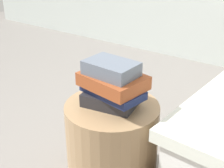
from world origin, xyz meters
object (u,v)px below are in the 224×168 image
(side_table, at_px, (112,145))
(book_charcoal, at_px, (110,99))
(book_slate, at_px, (110,68))
(book_navy, at_px, (113,91))
(book_rust, at_px, (114,81))

(side_table, xyz_separation_m, book_charcoal, (-0.01, -0.00, 0.26))
(book_charcoal, height_order, book_slate, book_slate)
(side_table, bearing_deg, book_navy, -39.31)
(side_table, bearing_deg, book_charcoal, -157.19)
(book_rust, relative_size, book_slate, 1.23)
(book_charcoal, bearing_deg, book_rust, 17.52)
(side_table, distance_m, book_navy, 0.31)
(book_navy, bearing_deg, book_slate, -174.70)
(book_rust, bearing_deg, book_charcoal, -143.78)
(book_charcoal, relative_size, book_navy, 0.84)
(side_table, relative_size, book_charcoal, 1.88)
(side_table, distance_m, book_slate, 0.42)
(book_charcoal, bearing_deg, book_slate, -33.16)
(side_table, xyz_separation_m, book_navy, (0.01, -0.01, 0.31))
(book_charcoal, relative_size, book_rust, 0.86)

